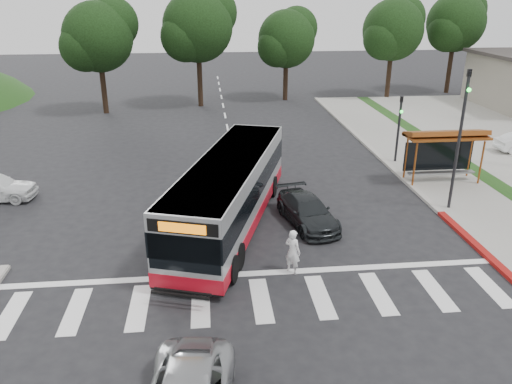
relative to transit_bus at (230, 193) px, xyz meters
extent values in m
plane|color=black|center=(0.68, -0.85, -1.52)|extent=(140.00, 140.00, 0.00)
cube|color=gray|center=(11.68, 7.15, -1.46)|extent=(4.00, 40.00, 0.12)
cube|color=#9E9991|center=(9.68, 7.15, -1.44)|extent=(0.30, 40.00, 0.15)
cube|color=maroon|center=(9.68, -2.85, -1.44)|extent=(0.32, 6.00, 0.15)
cube|color=silver|center=(0.68, -5.85, -1.51)|extent=(18.00, 2.60, 0.01)
cylinder|color=brown|center=(9.68, 3.55, -0.25)|extent=(0.10, 0.10, 2.30)
cylinder|color=brown|center=(13.28, 3.55, -0.25)|extent=(0.10, 0.10, 2.30)
cylinder|color=brown|center=(9.68, 4.75, -0.25)|extent=(0.10, 0.10, 2.30)
cylinder|color=brown|center=(13.28, 4.75, -0.25)|extent=(0.10, 0.10, 2.30)
cube|color=brown|center=(11.48, 4.15, 1.05)|extent=(4.20, 1.60, 0.12)
cube|color=brown|center=(11.48, 4.20, 1.20)|extent=(4.20, 1.32, 0.51)
cube|color=black|center=(11.48, 4.75, -0.20)|extent=(3.80, 0.06, 1.60)
cube|color=gray|center=(11.48, 4.15, -0.95)|extent=(3.60, 0.40, 0.08)
cylinder|color=black|center=(10.28, 0.65, 1.73)|extent=(0.14, 0.14, 6.50)
imported|color=black|center=(10.28, 0.65, 4.48)|extent=(0.16, 0.20, 1.00)
sphere|color=#19E533|center=(10.28, 0.47, 4.13)|extent=(0.18, 0.18, 0.18)
cylinder|color=black|center=(10.28, 7.65, 0.48)|extent=(0.14, 0.14, 4.00)
imported|color=black|center=(10.28, 7.65, 1.98)|extent=(0.16, 0.20, 1.00)
sphere|color=#19E533|center=(10.28, 7.47, 1.63)|extent=(0.18, 0.18, 0.18)
cylinder|color=black|center=(16.68, 27.15, 0.78)|extent=(0.44, 0.44, 4.40)
sphere|color=black|center=(16.68, 27.15, 4.78)|extent=(5.60, 5.60, 5.60)
sphere|color=black|center=(17.80, 27.99, 5.78)|extent=(4.20, 4.20, 4.20)
sphere|color=black|center=(15.70, 26.45, 4.08)|extent=(3.92, 3.92, 3.92)
cylinder|color=black|center=(23.68, 29.15, 0.90)|extent=(0.44, 0.44, 4.84)
sphere|color=black|center=(23.68, 29.15, 5.30)|extent=(5.60, 5.60, 5.60)
sphere|color=black|center=(24.80, 29.99, 6.40)|extent=(4.20, 4.20, 4.20)
sphere|color=black|center=(22.70, 28.45, 4.53)|extent=(3.92, 3.92, 3.92)
cylinder|color=black|center=(-1.32, 25.15, 0.90)|extent=(0.44, 0.44, 4.84)
sphere|color=black|center=(-1.32, 25.15, 5.30)|extent=(6.00, 6.00, 6.00)
sphere|color=black|center=(-0.12, 26.05, 6.40)|extent=(4.50, 4.50, 4.50)
sphere|color=black|center=(-2.37, 24.40, 4.53)|extent=(4.20, 4.20, 4.20)
cylinder|color=black|center=(6.68, 27.15, 0.46)|extent=(0.44, 0.44, 3.96)
sphere|color=black|center=(6.68, 27.15, 4.06)|extent=(5.20, 5.20, 5.20)
sphere|color=black|center=(7.72, 27.93, 4.96)|extent=(3.90, 3.90, 3.90)
sphere|color=black|center=(5.77, 26.50, 3.43)|extent=(3.64, 3.64, 3.64)
cylinder|color=black|center=(-9.32, 23.15, 0.68)|extent=(0.44, 0.44, 4.40)
sphere|color=black|center=(-9.32, 23.15, 4.68)|extent=(5.60, 5.60, 5.60)
sphere|color=black|center=(-8.20, 23.99, 5.68)|extent=(4.20, 4.20, 4.20)
sphere|color=black|center=(-10.30, 22.45, 3.98)|extent=(3.92, 3.92, 3.92)
imported|color=white|center=(2.01, -4.18, -0.67)|extent=(0.73, 0.72, 1.69)
imported|color=#212426|center=(3.35, -0.20, -0.90)|extent=(2.56, 4.49, 1.23)
camera|label=1|loc=(-0.92, -19.80, 7.96)|focal=35.00mm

